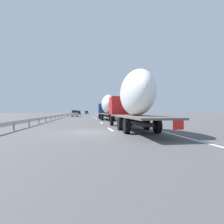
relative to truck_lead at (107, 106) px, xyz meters
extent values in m
plane|color=#4C4C4F|center=(19.93, 3.60, -2.50)|extent=(260.00, 260.00, 0.00)
cube|color=white|center=(-18.07, 1.80, -2.49)|extent=(3.20, 0.20, 0.01)
cube|color=white|center=(-8.97, 1.80, -2.49)|extent=(3.20, 0.20, 0.01)
cube|color=white|center=(3.29, 1.80, -2.49)|extent=(3.20, 0.20, 0.01)
cube|color=white|center=(9.92, 1.80, -2.49)|extent=(3.20, 0.20, 0.01)
cube|color=white|center=(18.54, 1.80, -2.49)|extent=(3.20, 0.20, 0.01)
cube|color=white|center=(23.87, 1.80, -2.49)|extent=(3.20, 0.20, 0.01)
cube|color=white|center=(24.93, -1.90, -2.49)|extent=(110.00, 0.20, 0.01)
cube|color=navy|center=(5.01, 0.00, -0.35)|extent=(2.40, 2.50, 1.90)
cube|color=black|center=(6.11, 0.00, 0.15)|extent=(0.08, 2.12, 0.80)
cube|color=#262628|center=(2.01, 0.00, -1.83)|extent=(11.04, 0.70, 0.24)
cube|color=#59544C|center=(-0.99, 0.00, -1.36)|extent=(9.60, 2.50, 0.12)
ellipsoid|color=white|center=(-1.19, 0.00, 0.31)|extent=(7.18, 2.20, 3.20)
cube|color=red|center=(-5.76, -0.69, -1.60)|extent=(0.04, 0.56, 0.56)
cylinder|color=black|center=(5.01, 1.10, -1.98)|extent=(1.04, 0.30, 1.04)
cylinder|color=black|center=(5.01, -1.10, -1.98)|extent=(1.04, 0.30, 1.04)
cylinder|color=black|center=(0.21, 1.10, -1.98)|extent=(1.04, 0.35, 1.04)
cylinder|color=black|center=(0.21, -1.10, -1.98)|extent=(1.04, 0.35, 1.04)
cylinder|color=black|center=(-2.19, 1.10, -1.98)|extent=(1.04, 0.35, 1.04)
cylinder|color=black|center=(-2.19, -1.10, -1.98)|extent=(1.04, 0.35, 1.04)
cube|color=#B21919|center=(-13.82, 0.00, -0.35)|extent=(2.40, 2.50, 1.90)
cube|color=black|center=(-12.72, 0.00, 0.15)|extent=(0.08, 2.12, 0.80)
cube|color=#262628|center=(-16.96, 0.00, -1.83)|extent=(11.54, 0.70, 0.24)
cube|color=#59544C|center=(-20.09, 0.00, -1.36)|extent=(10.14, 2.50, 0.12)
ellipsoid|color=white|center=(-19.68, 0.00, 0.46)|extent=(6.73, 2.20, 3.51)
cube|color=red|center=(-25.14, -0.69, -1.60)|extent=(0.04, 0.56, 0.56)
cylinder|color=black|center=(-13.82, 1.10, -1.98)|extent=(1.04, 0.30, 1.04)
cylinder|color=black|center=(-13.82, -1.10, -1.98)|extent=(1.04, 0.30, 1.04)
cylinder|color=black|center=(-18.89, 1.10, -1.98)|extent=(1.04, 0.35, 1.04)
cylinder|color=black|center=(-18.89, -1.10, -1.98)|extent=(1.04, 0.35, 1.04)
cylinder|color=black|center=(-21.29, 1.10, -1.98)|extent=(1.04, 0.35, 1.04)
cylinder|color=black|center=(-21.29, -1.10, -1.98)|extent=(1.04, 0.35, 1.04)
cube|color=#28479E|center=(62.97, 3.45, -1.76)|extent=(4.56, 1.75, 0.84)
cube|color=black|center=(62.63, 3.45, -1.03)|extent=(2.51, 1.54, 0.60)
cylinder|color=black|center=(64.39, 4.22, -2.18)|extent=(0.64, 0.22, 0.64)
cylinder|color=black|center=(64.39, 2.67, -2.18)|extent=(0.64, 0.22, 0.64)
cylinder|color=black|center=(61.56, 4.22, -2.18)|extent=(0.64, 0.22, 0.64)
cylinder|color=black|center=(61.56, 2.67, -2.18)|extent=(0.64, 0.22, 0.64)
cube|color=black|center=(51.43, 7.13, -1.76)|extent=(4.56, 1.89, 0.84)
cube|color=black|center=(51.09, 7.13, -1.02)|extent=(2.51, 1.67, 0.63)
cylinder|color=black|center=(52.84, 7.98, -2.18)|extent=(0.64, 0.22, 0.64)
cylinder|color=black|center=(52.84, 6.29, -2.18)|extent=(0.64, 0.22, 0.64)
cylinder|color=black|center=(50.02, 7.98, -2.18)|extent=(0.64, 0.22, 0.64)
cylinder|color=black|center=(50.02, 6.29, -2.18)|extent=(0.64, 0.22, 0.64)
cube|color=#ADB2B7|center=(21.66, 7.00, -1.76)|extent=(4.26, 1.77, 0.84)
cube|color=black|center=(21.34, 7.00, -1.00)|extent=(2.34, 1.56, 0.67)
cylinder|color=black|center=(22.99, 7.79, -2.18)|extent=(0.64, 0.22, 0.64)
cylinder|color=black|center=(22.99, 6.22, -2.18)|extent=(0.64, 0.22, 0.64)
cylinder|color=black|center=(20.34, 7.79, -2.18)|extent=(0.64, 0.22, 0.64)
cylinder|color=black|center=(20.34, 6.22, -2.18)|extent=(0.64, 0.22, 0.64)
cylinder|color=gray|center=(23.75, -3.10, -1.13)|extent=(0.10, 0.10, 2.74)
cube|color=#2D569E|center=(23.75, -3.10, 0.59)|extent=(0.06, 0.90, 0.70)
cylinder|color=#472D19|center=(21.08, -9.34, -1.79)|extent=(0.37, 0.37, 1.42)
cone|color=#1E5B23|center=(21.08, -9.34, 1.81)|extent=(3.24, 3.24, 5.77)
cylinder|color=#472D19|center=(42.84, -6.90, -1.54)|extent=(0.38, 0.38, 1.91)
cone|color=#194C1E|center=(42.84, -6.90, 1.57)|extent=(2.96, 2.96, 4.31)
cylinder|color=#472D19|center=(27.11, -9.67, -1.86)|extent=(0.25, 0.25, 1.27)
cone|color=#1E5B23|center=(27.11, -9.67, 0.61)|extent=(2.95, 2.95, 3.67)
cube|color=#9EA0A5|center=(22.93, 9.60, -1.90)|extent=(94.00, 0.06, 0.32)
cube|color=slate|center=(-17.94, 9.60, -2.20)|extent=(0.10, 0.10, 0.60)
cube|color=slate|center=(-13.86, 9.60, -2.20)|extent=(0.10, 0.10, 0.60)
cube|color=slate|center=(-9.77, 9.60, -2.20)|extent=(0.10, 0.10, 0.60)
cube|color=slate|center=(-5.68, 9.60, -2.20)|extent=(0.10, 0.10, 0.60)
cube|color=slate|center=(-1.59, 9.60, -2.20)|extent=(0.10, 0.10, 0.60)
cube|color=slate|center=(2.49, 9.60, -2.20)|extent=(0.10, 0.10, 0.60)
cube|color=slate|center=(6.58, 9.60, -2.20)|extent=(0.10, 0.10, 0.60)
cube|color=slate|center=(10.67, 9.60, -2.20)|extent=(0.10, 0.10, 0.60)
cube|color=slate|center=(14.75, 9.60, -2.20)|extent=(0.10, 0.10, 0.60)
cube|color=slate|center=(18.84, 9.60, -2.20)|extent=(0.10, 0.10, 0.60)
cube|color=slate|center=(22.93, 9.60, -2.20)|extent=(0.10, 0.10, 0.60)
cube|color=slate|center=(27.01, 9.60, -2.20)|extent=(0.10, 0.10, 0.60)
cube|color=slate|center=(31.10, 9.60, -2.20)|extent=(0.10, 0.10, 0.60)
cube|color=slate|center=(35.19, 9.60, -2.20)|extent=(0.10, 0.10, 0.60)
cube|color=slate|center=(39.27, 9.60, -2.20)|extent=(0.10, 0.10, 0.60)
cube|color=slate|center=(43.36, 9.60, -2.20)|extent=(0.10, 0.10, 0.60)
cube|color=slate|center=(47.45, 9.60, -2.20)|extent=(0.10, 0.10, 0.60)
cube|color=slate|center=(51.54, 9.60, -2.20)|extent=(0.10, 0.10, 0.60)
cube|color=slate|center=(55.62, 9.60, -2.20)|extent=(0.10, 0.10, 0.60)
cube|color=slate|center=(59.71, 9.60, -2.20)|extent=(0.10, 0.10, 0.60)
cube|color=slate|center=(63.80, 9.60, -2.20)|extent=(0.10, 0.10, 0.60)
cube|color=slate|center=(67.88, 9.60, -2.20)|extent=(0.10, 0.10, 0.60)
camera|label=1|loc=(-33.94, 3.88, -0.96)|focal=30.16mm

